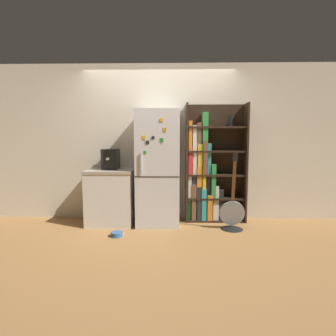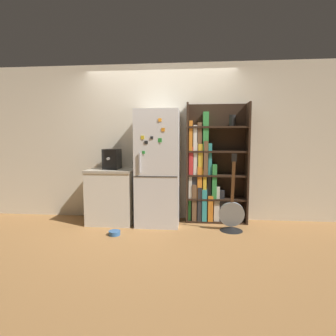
% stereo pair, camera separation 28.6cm
% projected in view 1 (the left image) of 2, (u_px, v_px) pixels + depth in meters
% --- Properties ---
extents(ground_plane, '(16.00, 16.00, 0.00)m').
position_uv_depth(ground_plane, '(158.00, 226.00, 4.10)').
color(ground_plane, '#A87542').
extents(wall_back, '(8.00, 0.05, 2.60)m').
position_uv_depth(wall_back, '(159.00, 143.00, 4.44)').
color(wall_back, beige).
rests_on(wall_back, ground_plane).
extents(refrigerator, '(0.66, 0.66, 1.79)m').
position_uv_depth(refrigerator, '(158.00, 168.00, 4.14)').
color(refrigerator, silver).
rests_on(refrigerator, ground_plane).
extents(bookshelf, '(0.98, 0.29, 1.93)m').
position_uv_depth(bookshelf, '(208.00, 171.00, 4.33)').
color(bookshelf, black).
rests_on(bookshelf, ground_plane).
extents(kitchen_counter, '(0.74, 0.63, 0.87)m').
position_uv_depth(kitchen_counter, '(111.00, 196.00, 4.21)').
color(kitchen_counter, silver).
rests_on(kitchen_counter, ground_plane).
extents(espresso_machine, '(0.24, 0.37, 0.33)m').
position_uv_depth(espresso_machine, '(111.00, 159.00, 4.21)').
color(espresso_machine, black).
rests_on(espresso_machine, kitchen_counter).
extents(guitar, '(0.37, 0.34, 1.15)m').
position_uv_depth(guitar, '(232.00, 218.00, 3.93)').
color(guitar, black).
rests_on(guitar, ground_plane).
extents(pet_bowl, '(0.17, 0.17, 0.06)m').
position_uv_depth(pet_bowl, '(117.00, 234.00, 3.64)').
color(pet_bowl, '#3366A5').
rests_on(pet_bowl, ground_plane).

